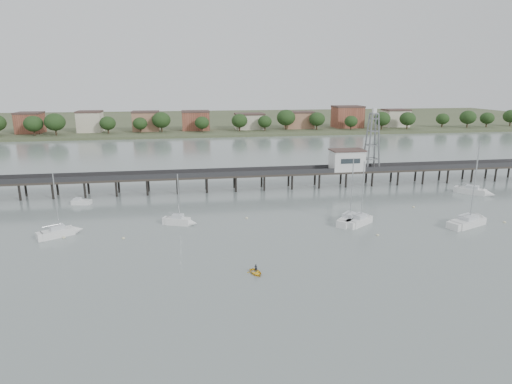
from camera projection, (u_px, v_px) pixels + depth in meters
ground_plane at (325, 318)px, 48.43m from camera, size 500.00×500.00×0.00m
pier at (249, 174)px, 104.78m from camera, size 150.00×5.00×5.50m
pier_building at (347, 160)px, 107.89m from camera, size 8.40×5.40×5.30m
lattice_tower at (372, 142)px, 107.77m from camera, size 3.20×3.20×15.50m
sailboat_c at (363, 220)px, 80.54m from camera, size 7.49×6.16×12.60m
sailboat_e at (478, 192)px, 100.71m from camera, size 7.22×7.48×13.32m
sailboat_a at (64, 232)px, 74.18m from camera, size 6.99×5.29×11.59m
sailboat_d at (473, 221)px, 79.93m from camera, size 10.08×6.28×15.92m
sailboat_b at (182, 221)px, 79.59m from camera, size 6.17×3.69×10.04m
sailboat_f at (352, 218)px, 81.49m from camera, size 7.13×7.26×13.06m
white_tender at (81, 202)px, 92.76m from camera, size 4.33×2.51×1.58m
yellow_dinghy at (256, 274)px, 59.58m from camera, size 1.98×1.13×2.66m
dinghy_occupant at (256, 274)px, 59.58m from camera, size 0.87×1.24×0.28m
mooring_buoys at (296, 225)px, 79.16m from camera, size 80.92×15.34×0.39m
far_shore at (210, 120)px, 277.08m from camera, size 500.00×170.00×10.40m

